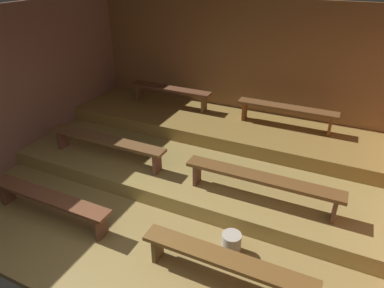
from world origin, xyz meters
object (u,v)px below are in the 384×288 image
(bench_floor_left, at_px, (49,199))
(bench_middle_right, at_px, (287,110))
(bench_floor_right, at_px, (226,262))
(bench_lower_right, at_px, (262,180))
(bench_lower_left, at_px, (106,142))
(pail_floor, at_px, (231,243))
(bench_middle_left, at_px, (170,91))

(bench_floor_left, bearing_deg, bench_middle_right, 53.33)
(bench_floor_right, xyz_separation_m, bench_lower_right, (0.02, 1.35, 0.26))
(bench_middle_right, bearing_deg, bench_floor_right, -88.41)
(bench_lower_left, bearing_deg, bench_floor_right, -26.97)
(bench_floor_left, height_order, pail_floor, bench_floor_left)
(bench_lower_left, height_order, bench_middle_right, bench_middle_right)
(bench_floor_right, xyz_separation_m, bench_lower_left, (-2.66, 1.35, 0.26))
(bench_floor_right, distance_m, pail_floor, 0.52)
(bench_floor_left, xyz_separation_m, bench_middle_left, (0.09, 3.42, 0.51))
(bench_floor_left, distance_m, bench_floor_right, 2.64)
(bench_middle_right, height_order, pail_floor, bench_middle_right)
(bench_floor_left, height_order, bench_lower_left, bench_lower_left)
(bench_middle_left, xyz_separation_m, pail_floor, (2.45, -2.94, -0.70))
(bench_lower_left, relative_size, pail_floor, 7.74)
(bench_floor_left, xyz_separation_m, bench_floor_right, (2.64, 0.00, 0.00))
(bench_lower_left, bearing_deg, bench_lower_right, 0.00)
(bench_floor_left, height_order, bench_middle_left, bench_middle_left)
(pail_floor, bearing_deg, bench_middle_right, 89.99)
(pail_floor, bearing_deg, bench_middle_left, 129.81)
(bench_floor_right, relative_size, bench_middle_right, 1.10)
(pail_floor, bearing_deg, bench_floor_left, -169.33)
(bench_floor_right, height_order, pail_floor, bench_floor_right)
(bench_lower_left, bearing_deg, pail_floor, -18.81)
(bench_floor_left, relative_size, bench_lower_left, 0.91)
(bench_middle_right, relative_size, pail_floor, 6.38)
(bench_middle_right, bearing_deg, bench_lower_left, -141.11)
(bench_lower_right, height_order, pail_floor, bench_lower_right)
(bench_lower_left, relative_size, bench_lower_right, 1.00)
(bench_lower_right, bearing_deg, bench_floor_right, -90.73)
(bench_lower_left, xyz_separation_m, bench_lower_right, (2.67, 0.00, 0.00))
(bench_floor_right, bearing_deg, pail_floor, 101.25)
(bench_lower_left, height_order, pail_floor, bench_lower_left)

